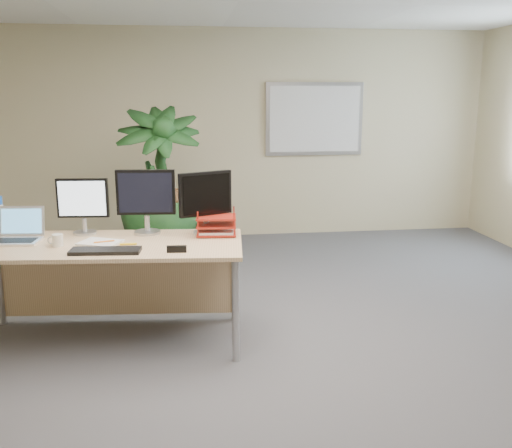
{
  "coord_description": "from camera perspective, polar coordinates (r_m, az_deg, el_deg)",
  "views": [
    {
      "loc": [
        -0.57,
        -3.5,
        1.86
      ],
      "look_at": [
        -0.06,
        0.35,
        0.98
      ],
      "focal_mm": 40.0,
      "sensor_mm": 36.0,
      "label": 1
    }
  ],
  "objects": [
    {
      "name": "floor",
      "position": [
        4.01,
        1.53,
        -14.9
      ],
      "size": [
        8.0,
        8.0,
        0.0
      ],
      "primitive_type": "plane",
      "color": "#47484D",
      "rests_on": "ground"
    },
    {
      "name": "back_wall",
      "position": [
        7.54,
        -3.24,
        8.88
      ],
      "size": [
        7.0,
        0.04,
        2.7
      ],
      "primitive_type": "cube",
      "color": "#CABF8F",
      "rests_on": "floor"
    },
    {
      "name": "whiteboard",
      "position": [
        7.68,
        5.87,
        10.4
      ],
      "size": [
        1.3,
        0.04,
        0.95
      ],
      "color": "#ADAEB2",
      "rests_on": "back_wall"
    },
    {
      "name": "desk",
      "position": [
        4.55,
        -14.44,
        -3.54
      ],
      "size": [
        2.1,
        1.03,
        0.78
      ],
      "color": "tan",
      "rests_on": "floor"
    },
    {
      "name": "floor_plant",
      "position": [
        6.14,
        -9.62,
        2.17
      ],
      "size": [
        0.91,
        0.91,
        1.5
      ],
      "primitive_type": "imported",
      "rotation": [
        0.0,
        0.0,
        0.08
      ],
      "color": "#143818",
      "rests_on": "floor"
    },
    {
      "name": "monitor_left",
      "position": [
        4.68,
        -16.93,
        2.08
      ],
      "size": [
        0.4,
        0.18,
        0.44
      ],
      "color": "#ABACB0",
      "rests_on": "desk"
    },
    {
      "name": "monitor_right",
      "position": [
        4.57,
        -10.94,
        2.63
      ],
      "size": [
        0.46,
        0.21,
        0.51
      ],
      "color": "#ABACB0",
      "rests_on": "desk"
    },
    {
      "name": "monitor_dark",
      "position": [
        4.5,
        -5.06,
        2.55
      ],
      "size": [
        0.42,
        0.22,
        0.5
      ],
      "color": "#ABACB0",
      "rests_on": "desk"
    },
    {
      "name": "laptop",
      "position": [
        4.68,
        -22.68,
        -0.81
      ],
      "size": [
        0.37,
        0.33,
        0.25
      ],
      "color": "white",
      "rests_on": "desk"
    },
    {
      "name": "keyboard",
      "position": [
        4.14,
        -14.83,
        -2.6
      ],
      "size": [
        0.5,
        0.2,
        0.03
      ],
      "primitive_type": "cube",
      "rotation": [
        0.0,
        0.0,
        -0.09
      ],
      "color": "black",
      "rests_on": "desk"
    },
    {
      "name": "coffee_mug",
      "position": [
        4.41,
        -19.26,
        -1.54
      ],
      "size": [
        0.11,
        0.08,
        0.09
      ],
      "color": "white",
      "rests_on": "desk"
    },
    {
      "name": "spiral_notebook",
      "position": [
        4.41,
        -15.31,
        -1.78
      ],
      "size": [
        0.36,
        0.32,
        0.01
      ],
      "primitive_type": "cube",
      "rotation": [
        0.0,
        0.0,
        -0.41
      ],
      "color": "silver",
      "rests_on": "desk"
    },
    {
      "name": "orange_pen",
      "position": [
        4.38,
        -14.95,
        -1.7
      ],
      "size": [
        0.15,
        0.05,
        0.01
      ],
      "primitive_type": "cylinder",
      "rotation": [
        0.0,
        1.57,
        0.28
      ],
      "color": "orange",
      "rests_on": "spiral_notebook"
    },
    {
      "name": "yellow_highlighter",
      "position": [
        4.3,
        -12.65,
        -1.97
      ],
      "size": [
        0.12,
        0.02,
        0.02
      ],
      "primitive_type": "cylinder",
      "rotation": [
        0.0,
        1.57,
        0.0
      ],
      "color": "yellow",
      "rests_on": "desk"
    },
    {
      "name": "letter_tray",
      "position": [
        4.5,
        -3.98,
        -0.28
      ],
      "size": [
        0.33,
        0.26,
        0.14
      ],
      "color": "maroon",
      "rests_on": "desk"
    },
    {
      "name": "stapler",
      "position": [
        4.05,
        -7.93,
        -2.49
      ],
      "size": [
        0.14,
        0.05,
        0.05
      ],
      "primitive_type": "cube",
      "rotation": [
        0.0,
        0.0,
        -0.09
      ],
      "color": "black",
      "rests_on": "desk"
    }
  ]
}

